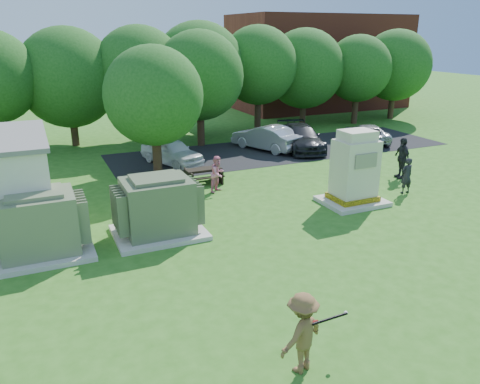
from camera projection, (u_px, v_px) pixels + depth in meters
name	position (u px, v px, depth m)	size (l,w,h in m)	color
ground	(298.00, 277.00, 13.18)	(120.00, 120.00, 0.00)	#2D6619
brick_building	(318.00, 62.00, 42.15)	(15.00, 8.00, 8.00)	maroon
parking_strip	(282.00, 149.00, 27.54)	(20.00, 6.00, 0.01)	#232326
transformer_left	(39.00, 226.00, 14.24)	(3.00, 2.40, 2.07)	beige
transformer_right	(158.00, 208.00, 15.67)	(3.00, 2.40, 2.07)	beige
generator_cabinet	(354.00, 172.00, 18.49)	(2.45, 2.00, 2.98)	beige
picnic_table	(204.00, 174.00, 21.28)	(1.63, 1.22, 0.70)	black
batter	(302.00, 333.00, 9.32)	(1.13, 0.65, 1.74)	brown
person_by_generator	(406.00, 176.00, 19.84)	(0.57, 0.37, 1.55)	black
person_at_picnic	(218.00, 174.00, 20.05)	(0.77, 0.60, 1.58)	pink
person_walking_right	(402.00, 158.00, 21.90)	(1.13, 0.47, 1.94)	#242429
car_white	(172.00, 151.00, 24.36)	(1.57, 3.90, 1.33)	white
car_silver_a	(266.00, 137.00, 27.33)	(1.52, 4.35, 1.43)	silver
car_dark	(301.00, 138.00, 27.32)	(1.99, 4.88, 1.42)	black
car_silver_b	(366.00, 133.00, 29.16)	(1.88, 4.09, 1.14)	#AAABAF
batting_equipment	(329.00, 318.00, 9.39)	(1.18, 0.42, 0.31)	black
tree_row	(169.00, 74.00, 28.48)	(41.30, 13.30, 7.30)	#47301E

